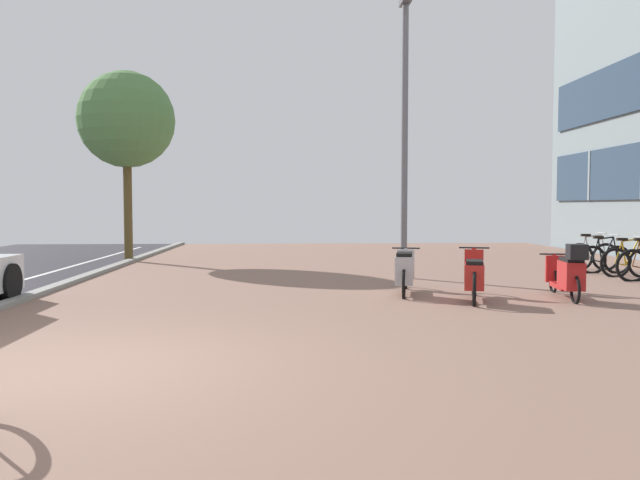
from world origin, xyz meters
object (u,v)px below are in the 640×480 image
Objects in this scene: street_tree at (127,120)px; bicycle_rack_05 at (629,262)px; bicycle_rack_06 at (605,259)px; scooter_mid at (568,274)px; scooter_far at (474,277)px; lamp_post at (405,123)px; bicycle_rack_07 at (592,256)px; scooter_near at (405,271)px.

bicycle_rack_05 is at bearing -21.07° from street_tree.
scooter_mid is at bearing -123.79° from bicycle_rack_06.
street_tree is at bearing 162.12° from bicycle_rack_06.
lamp_post is at bearing 99.25° from scooter_far.
scooter_near is (-5.38, -4.06, 0.07)m from bicycle_rack_07.
bicycle_rack_05 is at bearing -0.86° from lamp_post.
street_tree reaches higher than bicycle_rack_05.
bicycle_rack_05 is 1.00× the size of bicycle_rack_06.
scooter_near is 2.71m from scooter_mid.
bicycle_rack_05 is 4.27m from scooter_mid.
bicycle_rack_05 reaches higher than scooter_near.
bicycle_rack_05 reaches higher than scooter_far.
street_tree is at bearing 165.80° from bicycle_rack_07.
scooter_mid is (-2.68, -4.01, 0.10)m from bicycle_rack_06.
street_tree is (-9.15, 7.82, 3.51)m from scooter_mid.
street_tree is at bearing 133.74° from scooter_far.
scooter_near is at bearing 163.99° from scooter_mid.
bicycle_rack_05 is 0.70× the size of scooter_near.
scooter_near is at bearing -100.07° from lamp_post.
bicycle_rack_07 is 0.73× the size of scooter_near.
scooter_mid is 0.34× the size of street_tree.
bicycle_rack_06 is 5.91m from scooter_far.
bicycle_rack_05 is 5.95m from scooter_near.
scooter_mid is 12.54m from street_tree.
bicycle_rack_06 is at bearing -97.09° from bicycle_rack_07.
scooter_near is 0.30× the size of lamp_post.
scooter_far is at bearing -46.26° from street_tree.
scooter_near is 0.34× the size of street_tree.
bicycle_rack_06 is 0.24× the size of street_tree.
lamp_post is at bearing 79.93° from scooter_near.
bicycle_rack_06 reaches higher than scooter_near.
bicycle_rack_06 is at bearing 56.21° from scooter_mid.
scooter_mid is at bearing -131.27° from bicycle_rack_05.
street_tree is (-11.97, 4.61, 3.62)m from bicycle_rack_05.
bicycle_rack_05 is 1.59m from bicycle_rack_07.
street_tree is (-11.93, 3.02, 3.61)m from bicycle_rack_07.
scooter_mid is 4.88m from lamp_post.
lamp_post reaches higher than scooter_far.
bicycle_rack_07 reaches higher than bicycle_rack_05.
street_tree is (-6.55, 7.08, 3.54)m from scooter_near.
bicycle_rack_07 is 6.74m from scooter_near.
bicycle_rack_05 is 5.50m from scooter_far.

